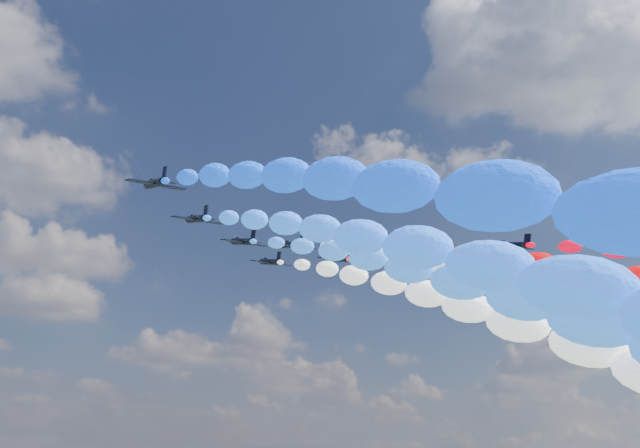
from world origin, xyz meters
TOP-DOWN VIEW (x-y plane):
  - jet_0 at (-34.26, -7.45)m, footprint 8.50×11.66m
  - trail_0 at (-34.26, -71.90)m, footprint 6.79×126.29m
  - jet_1 at (-22.71, 6.04)m, footprint 8.55×11.71m
  - trail_1 at (-22.71, -58.41)m, footprint 6.79×126.29m
  - jet_2 at (-10.16, 15.14)m, footprint 9.25×12.20m
  - trail_2 at (-10.16, -49.30)m, footprint 6.79×126.29m
  - jet_3 at (-1.09, 12.70)m, footprint 8.57×11.72m
  - trail_3 at (-1.09, -51.75)m, footprint 6.79×126.29m
  - jet_4 at (1.14, 26.59)m, footprint 8.50×11.66m
  - trail_4 at (1.14, -37.85)m, footprint 6.79×126.29m
  - jet_5 at (11.75, 17.53)m, footprint 8.66×11.78m
  - trail_5 at (11.75, -46.91)m, footprint 6.79×126.29m
  - jet_6 at (21.18, 5.01)m, footprint 8.95×11.99m
  - jet_7 at (34.88, -7.92)m, footprint 8.97×12.01m

SIDE VIEW (x-z plane):
  - trail_0 at x=-34.26m, z-range 53.59..105.45m
  - trail_1 at x=-22.71m, z-range 53.59..105.45m
  - trail_2 at x=-10.16m, z-range 53.59..105.45m
  - trail_3 at x=-1.09m, z-range 53.59..105.45m
  - trail_4 at x=1.14m, z-range 53.59..105.45m
  - trail_5 at x=11.75m, z-range 53.59..105.45m
  - jet_0 at x=-34.26m, z-range 100.63..105.70m
  - jet_1 at x=-22.71m, z-range 100.63..105.70m
  - jet_2 at x=-10.16m, z-range 100.63..105.70m
  - jet_3 at x=-1.09m, z-range 100.63..105.70m
  - jet_4 at x=1.14m, z-range 100.63..105.70m
  - jet_5 at x=11.75m, z-range 100.63..105.70m
  - jet_6 at x=21.18m, z-range 100.63..105.70m
  - jet_7 at x=34.88m, z-range 100.63..105.70m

